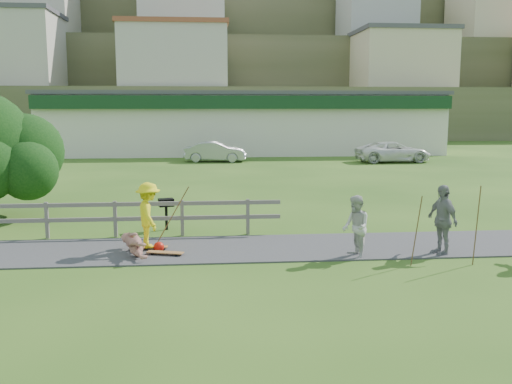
{
  "coord_description": "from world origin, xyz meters",
  "views": [
    {
      "loc": [
        0.68,
        -13.82,
        3.92
      ],
      "look_at": [
        2.13,
        2.0,
        1.52
      ],
      "focal_mm": 40.0,
      "sensor_mm": 36.0,
      "label": 1
    }
  ],
  "objects_px": {
    "skater_rider": "(149,219)",
    "car_silver": "(215,152)",
    "spectator_b": "(442,220)",
    "skater_fallen": "(135,244)",
    "spectator_a": "(356,227)",
    "bbq": "(166,214)",
    "car_white": "(393,152)"
  },
  "relations": [
    {
      "from": "skater_fallen",
      "to": "car_silver",
      "type": "height_order",
      "value": "car_silver"
    },
    {
      "from": "skater_rider",
      "to": "bbq",
      "type": "xyz_separation_m",
      "value": [
        0.3,
        2.65,
        -0.39
      ]
    },
    {
      "from": "spectator_b",
      "to": "skater_rider",
      "type": "bearing_deg",
      "value": -112.92
    },
    {
      "from": "spectator_a",
      "to": "car_white",
      "type": "height_order",
      "value": "spectator_a"
    },
    {
      "from": "spectator_b",
      "to": "car_white",
      "type": "height_order",
      "value": "spectator_b"
    },
    {
      "from": "bbq",
      "to": "skater_rider",
      "type": "bearing_deg",
      "value": -110.39
    },
    {
      "from": "skater_rider",
      "to": "car_silver",
      "type": "bearing_deg",
      "value": -21.53
    },
    {
      "from": "car_silver",
      "to": "car_white",
      "type": "distance_m",
      "value": 12.55
    },
    {
      "from": "skater_rider",
      "to": "bbq",
      "type": "relative_size",
      "value": 1.77
    },
    {
      "from": "skater_fallen",
      "to": "spectator_b",
      "type": "height_order",
      "value": "spectator_b"
    },
    {
      "from": "spectator_a",
      "to": "car_white",
      "type": "bearing_deg",
      "value": 155.31
    },
    {
      "from": "car_silver",
      "to": "skater_fallen",
      "type": "bearing_deg",
      "value": -179.44
    },
    {
      "from": "skater_rider",
      "to": "spectator_a",
      "type": "bearing_deg",
      "value": -119.42
    },
    {
      "from": "spectator_b",
      "to": "bbq",
      "type": "distance_m",
      "value": 8.37
    },
    {
      "from": "car_white",
      "to": "car_silver",
      "type": "bearing_deg",
      "value": 80.41
    },
    {
      "from": "skater_rider",
      "to": "spectator_b",
      "type": "xyz_separation_m",
      "value": [
        7.76,
        -1.13,
        0.05
      ]
    },
    {
      "from": "spectator_a",
      "to": "car_silver",
      "type": "xyz_separation_m",
      "value": [
        -3.07,
        26.31,
        -0.11
      ]
    },
    {
      "from": "spectator_b",
      "to": "car_white",
      "type": "bearing_deg",
      "value": 149.52
    },
    {
      "from": "skater_rider",
      "to": "skater_fallen",
      "type": "relative_size",
      "value": 1.02
    },
    {
      "from": "spectator_a",
      "to": "skater_rider",
      "type": "bearing_deg",
      "value": -107.21
    },
    {
      "from": "skater_fallen",
      "to": "spectator_a",
      "type": "distance_m",
      "value": 5.8
    },
    {
      "from": "bbq",
      "to": "spectator_a",
      "type": "bearing_deg",
      "value": -51.47
    },
    {
      "from": "skater_rider",
      "to": "car_white",
      "type": "xyz_separation_m",
      "value": [
        14.79,
        23.62,
        -0.17
      ]
    },
    {
      "from": "car_white",
      "to": "skater_fallen",
      "type": "bearing_deg",
      "value": 144.85
    },
    {
      "from": "spectator_b",
      "to": "bbq",
      "type": "height_order",
      "value": "spectator_b"
    },
    {
      "from": "spectator_a",
      "to": "spectator_b",
      "type": "xyz_separation_m",
      "value": [
        2.36,
        0.13,
        0.12
      ]
    },
    {
      "from": "spectator_a",
      "to": "car_silver",
      "type": "bearing_deg",
      "value": -177.36
    },
    {
      "from": "spectator_a",
      "to": "spectator_b",
      "type": "relative_size",
      "value": 0.87
    },
    {
      "from": "skater_fallen",
      "to": "car_silver",
      "type": "bearing_deg",
      "value": 64.65
    },
    {
      "from": "spectator_a",
      "to": "spectator_b",
      "type": "height_order",
      "value": "spectator_b"
    },
    {
      "from": "car_white",
      "to": "bbq",
      "type": "distance_m",
      "value": 25.49
    },
    {
      "from": "car_silver",
      "to": "skater_rider",
      "type": "bearing_deg",
      "value": -178.81
    }
  ]
}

